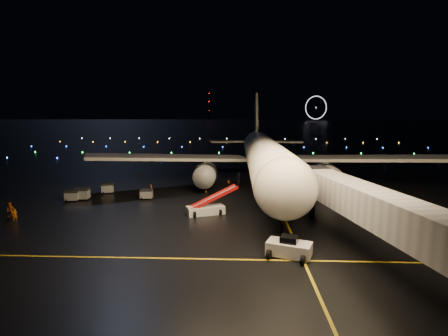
# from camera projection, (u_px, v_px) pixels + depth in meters

# --- Properties ---
(ground) EXTENTS (2000.00, 2000.00, 0.00)m
(ground) POSITION_uv_depth(u_px,v_px,m) (233.00, 128.00, 337.89)
(ground) COLOR black
(ground) RESTS_ON ground
(lane_centre) EXTENTS (0.25, 80.00, 0.02)m
(lane_centre) POSITION_uv_depth(u_px,v_px,m) (275.00, 196.00, 55.90)
(lane_centre) COLOR gold
(lane_centre) RESTS_ON ground
(lane_cross) EXTENTS (60.00, 0.25, 0.02)m
(lane_cross) POSITION_uv_depth(u_px,v_px,m) (116.00, 257.00, 31.92)
(lane_cross) COLOR gold
(lane_cross) RESTS_ON ground
(airliner) EXTENTS (65.11, 61.88, 18.38)m
(airliner) POSITION_uv_depth(u_px,v_px,m) (264.00, 135.00, 64.92)
(airliner) COLOR white
(airliner) RESTS_ON ground
(pushback_tug) EXTENTS (4.48, 3.37, 1.91)m
(pushback_tug) POSITION_uv_depth(u_px,v_px,m) (289.00, 246.00, 32.15)
(pushback_tug) COLOR silver
(pushback_tug) RESTS_ON ground
(belt_loader) EXTENTS (7.36, 4.37, 3.46)m
(belt_loader) POSITION_uv_depth(u_px,v_px,m) (205.00, 201.00, 45.63)
(belt_loader) COLOR silver
(belt_loader) RESTS_ON ground
(crew_a) EXTENTS (0.64, 0.68, 1.55)m
(crew_a) POSITION_uv_depth(u_px,v_px,m) (15.00, 215.00, 42.84)
(crew_a) COLOR orange
(crew_a) RESTS_ON ground
(crew_b) EXTENTS (1.08, 0.92, 1.95)m
(crew_b) POSITION_uv_depth(u_px,v_px,m) (10.00, 210.00, 44.26)
(crew_b) COLOR orange
(crew_b) RESTS_ON ground
(crew_c) EXTENTS (0.91, 1.03, 1.67)m
(crew_c) POSITION_uv_depth(u_px,v_px,m) (151.00, 189.00, 57.39)
(crew_c) COLOR orange
(crew_c) RESTS_ON ground
(safety_cone_0) EXTENTS (0.51, 0.51, 0.54)m
(safety_cone_0) POSITION_uv_depth(u_px,v_px,m) (225.00, 189.00, 60.06)
(safety_cone_0) COLOR #F86509
(safety_cone_0) RESTS_ON ground
(safety_cone_1) EXTENTS (0.60, 0.60, 0.53)m
(safety_cone_1) POSITION_uv_depth(u_px,v_px,m) (229.00, 181.00, 67.20)
(safety_cone_1) COLOR #F86509
(safety_cone_1) RESTS_ON ground
(safety_cone_2) EXTENTS (0.46, 0.46, 0.50)m
(safety_cone_2) POSITION_uv_depth(u_px,v_px,m) (206.00, 191.00, 59.00)
(safety_cone_2) COLOR #F86509
(safety_cone_2) RESTS_ON ground
(safety_cone_3) EXTENTS (0.50, 0.50, 0.46)m
(safety_cone_3) POSITION_uv_depth(u_px,v_px,m) (139.00, 174.00, 75.16)
(safety_cone_3) COLOR #F86509
(safety_cone_3) RESTS_ON ground
(ferris_wheel) EXTENTS (49.33, 16.80, 52.00)m
(ferris_wheel) POSITION_uv_depth(u_px,v_px,m) (316.00, 109.00, 741.66)
(ferris_wheel) COLOR black
(ferris_wheel) RESTS_ON ground
(radio_mast) EXTENTS (1.80, 1.80, 64.00)m
(radio_mast) POSITION_uv_depth(u_px,v_px,m) (209.00, 106.00, 770.13)
(radio_mast) COLOR black
(radio_mast) RESTS_ON ground
(taxiway_lights) EXTENTS (164.00, 92.00, 0.36)m
(taxiway_lights) POSITION_uv_depth(u_px,v_px,m) (224.00, 146.00, 146.26)
(taxiway_lights) COLOR black
(taxiway_lights) RESTS_ON ground
(baggage_cart_0) EXTENTS (1.84, 1.33, 1.52)m
(baggage_cart_0) POSITION_uv_depth(u_px,v_px,m) (146.00, 194.00, 54.11)
(baggage_cart_0) COLOR gray
(baggage_cart_0) RESTS_ON ground
(baggage_cart_1) EXTENTS (2.21, 1.62, 1.79)m
(baggage_cart_1) POSITION_uv_depth(u_px,v_px,m) (82.00, 194.00, 53.59)
(baggage_cart_1) COLOR gray
(baggage_cart_1) RESTS_ON ground
(baggage_cart_2) EXTENTS (2.11, 1.65, 1.61)m
(baggage_cart_2) POSITION_uv_depth(u_px,v_px,m) (72.00, 196.00, 52.77)
(baggage_cart_2) COLOR gray
(baggage_cart_2) RESTS_ON ground
(baggage_cart_3) EXTENTS (2.29, 1.94, 1.65)m
(baggage_cart_3) POSITION_uv_depth(u_px,v_px,m) (107.00, 188.00, 58.11)
(baggage_cart_3) COLOR gray
(baggage_cart_3) RESTS_ON ground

